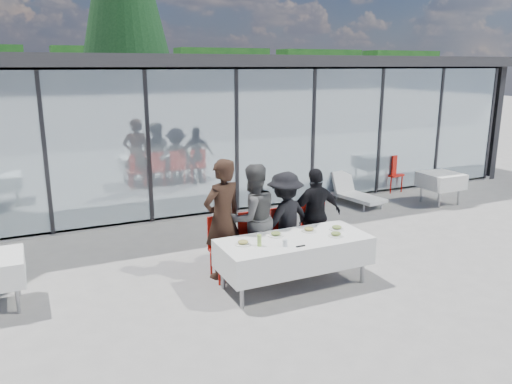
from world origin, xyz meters
TOP-DOWN VIEW (x-y plane):
  - ground at (0.00, 0.00)m, footprint 90.00×90.00m
  - pavilion at (2.00, 8.16)m, footprint 14.80×8.80m
  - treeline at (-2.00, 28.00)m, footprint 62.50×2.00m
  - dining_table at (0.30, 0.08)m, footprint 2.26×0.96m
  - diner_a at (-0.53, 0.85)m, footprint 0.86×0.86m
  - diner_chair_a at (-0.53, 0.83)m, footprint 0.44×0.44m
  - diner_b at (-0.02, 0.85)m, footprint 0.93×0.93m
  - diner_chair_b at (-0.02, 0.83)m, footprint 0.44×0.44m
  - diner_c at (0.55, 0.85)m, footprint 1.27×1.27m
  - diner_chair_c at (0.55, 0.83)m, footprint 0.44×0.44m
  - diner_d at (1.14, 0.85)m, footprint 0.97×0.97m
  - diner_chair_d at (1.14, 0.83)m, footprint 0.44×0.44m
  - plate_a at (-0.49, 0.15)m, footprint 0.23×0.23m
  - plate_b at (0.10, 0.29)m, footprint 0.23×0.23m
  - plate_c at (0.66, 0.27)m, footprint 0.23×0.23m
  - plate_d at (1.10, 0.16)m, footprint 0.23×0.23m
  - plate_extra at (0.91, -0.09)m, footprint 0.23×0.23m
  - juice_bottle at (-0.31, 0.01)m, footprint 0.06×0.06m
  - drinking_glasses at (0.01, -0.16)m, footprint 0.07×0.07m
  - folded_eyeglasses at (0.21, -0.26)m, footprint 0.14×0.03m
  - spare_table_right at (5.75, 2.67)m, footprint 0.86×0.86m
  - spare_chair_a at (5.47, 4.18)m, footprint 0.50×0.50m
  - spare_chair_b at (5.51, 4.13)m, footprint 0.56×0.56m
  - lounger at (3.89, 3.56)m, footprint 0.82×1.41m

SIDE VIEW (x-z plane):
  - ground at x=0.00m, z-range 0.00..0.00m
  - lounger at x=3.89m, z-range -0.10..0.62m
  - diner_chair_a at x=-0.53m, z-range 0.05..1.03m
  - diner_chair_b at x=-0.02m, z-range 0.05..1.03m
  - diner_chair_c at x=0.55m, z-range 0.05..1.03m
  - diner_chair_d at x=1.14m, z-range 0.05..1.03m
  - spare_chair_a at x=5.47m, z-range 0.05..1.03m
  - spare_chair_b at x=5.51m, z-range 0.05..1.03m
  - dining_table at x=0.30m, z-range 0.16..0.91m
  - spare_table_right at x=5.75m, z-range 0.18..0.92m
  - folded_eyeglasses at x=0.21m, z-range 0.75..0.76m
  - plate_a at x=-0.49m, z-range 0.74..0.81m
  - plate_b at x=0.10m, z-range 0.74..0.81m
  - plate_c at x=0.66m, z-range 0.74..0.81m
  - plate_d at x=1.10m, z-range 0.74..0.81m
  - plate_extra at x=0.91m, z-range 0.74..0.81m
  - diner_c at x=0.55m, z-range 0.00..1.58m
  - diner_d at x=1.14m, z-range 0.00..1.59m
  - drinking_glasses at x=0.01m, z-range 0.75..0.85m
  - juice_bottle at x=-0.31m, z-range 0.75..0.92m
  - diner_b at x=-0.02m, z-range 0.00..1.76m
  - diner_a at x=-0.53m, z-range 0.00..1.88m
  - pavilion at x=2.00m, z-range 0.43..3.87m
  - treeline at x=-2.00m, z-range 0.00..4.40m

